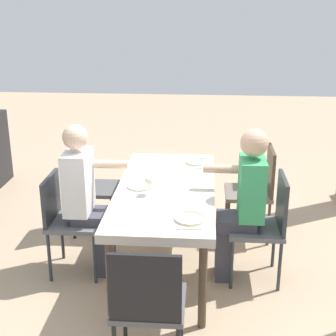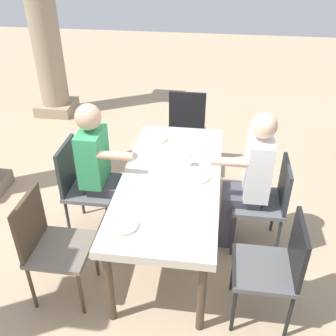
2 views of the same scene
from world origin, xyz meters
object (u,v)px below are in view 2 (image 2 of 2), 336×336
at_px(chair_mid_north, 82,182).
at_px(chair_head_east, 186,128).
at_px(chair_west_north, 49,241).
at_px(chair_west_south, 276,264).
at_px(plate_2, 156,139).
at_px(diner_woman_green, 101,168).
at_px(stone_column_far, 41,12).
at_px(diner_man_white, 249,179).
at_px(plate_0, 124,225).
at_px(dining_table, 171,184).
at_px(plate_1, 197,177).
at_px(wine_glass_1, 187,155).
at_px(chair_mid_south, 267,198).

height_order(chair_mid_north, chair_head_east, chair_head_east).
xyz_separation_m(chair_west_north, chair_west_south, (0.00, -1.65, -0.01)).
bearing_deg(chair_mid_north, plate_2, -50.65).
distance_m(diner_woman_green, stone_column_far, 3.06).
relative_size(diner_man_white, plate_0, 6.28).
height_order(chair_head_east, diner_man_white, diner_man_white).
distance_m(diner_woman_green, diner_man_white, 1.28).
distance_m(dining_table, stone_column_far, 3.52).
distance_m(dining_table, plate_1, 0.23).
distance_m(chair_mid_north, wine_glass_1, 1.00).
bearing_deg(plate_0, plate_2, -0.85).
relative_size(chair_west_north, chair_mid_north, 1.00).
relative_size(dining_table, wine_glass_1, 11.34).
relative_size(dining_table, plate_1, 8.62).
bearing_deg(diner_woman_green, chair_mid_south, -89.88).
relative_size(diner_man_white, plate_1, 6.11).
bearing_deg(chair_west_south, diner_man_white, 13.15).
bearing_deg(diner_woman_green, diner_man_white, -90.00).
bearing_deg(chair_west_north, dining_table, -52.35).
height_order(chair_mid_north, stone_column_far, stone_column_far).
bearing_deg(dining_table, plate_1, -83.66).
distance_m(dining_table, chair_mid_north, 0.85).
bearing_deg(wine_glass_1, chair_west_south, -139.30).
distance_m(chair_west_south, diner_woman_green, 1.66).
height_order(dining_table, chair_west_south, chair_west_south).
xyz_separation_m(chair_mid_north, stone_column_far, (2.55, 1.31, 0.96)).
distance_m(plate_0, wine_glass_1, 0.91).
bearing_deg(dining_table, plate_2, 19.62).
height_order(plate_1, wine_glass_1, wine_glass_1).
relative_size(chair_west_south, plate_1, 4.14).
distance_m(chair_mid_north, chair_mid_south, 1.65).
xyz_separation_m(plate_0, wine_glass_1, (0.83, -0.36, 0.11)).
distance_m(dining_table, diner_man_white, 0.66).
distance_m(chair_west_south, wine_glass_1, 1.14).
xyz_separation_m(chair_mid_south, plate_1, (-0.11, 0.61, 0.24)).
xyz_separation_m(chair_mid_north, diner_woman_green, (-0.00, -0.19, 0.18)).
bearing_deg(chair_head_east, chair_west_north, 157.29).
height_order(chair_mid_south, plate_1, chair_mid_south).
distance_m(diner_man_white, plate_0, 1.18).
bearing_deg(plate_0, chair_west_south, -89.59).
bearing_deg(wine_glass_1, diner_man_white, -95.76).
height_order(dining_table, chair_head_east, chair_head_east).
relative_size(chair_west_north, plate_2, 4.09).
bearing_deg(plate_1, plate_2, 35.94).
bearing_deg(stone_column_far, wine_glass_1, -137.99).
bearing_deg(diner_man_white, diner_woman_green, 90.00).
height_order(wine_glass_1, plate_2, wine_glass_1).
distance_m(chair_mid_north, chair_head_east, 1.46).
xyz_separation_m(dining_table, wine_glass_1, (0.19, -0.11, 0.19)).
distance_m(chair_west_south, diner_man_white, 0.81).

